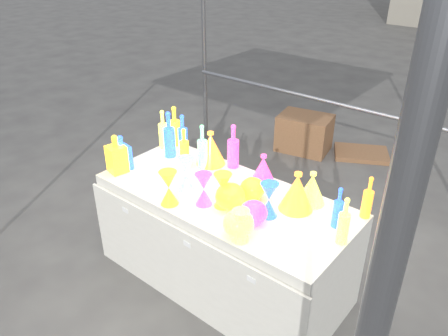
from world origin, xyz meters
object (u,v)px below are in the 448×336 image
Objects in this scene: cardboard_box_closed at (304,133)px; globe_0 at (230,198)px; lampshade_0 at (211,148)px; bottle_0 at (175,126)px; decanter_0 at (116,154)px; hourglass_0 at (169,188)px; display_table at (223,238)px.

globe_0 reaches higher than cardboard_box_closed.
cardboard_box_closed is at bearing 103.63° from lampshade_0.
bottle_0 reaches higher than decanter_0.
decanter_0 is 1.52× the size of globe_0.
globe_0 is at bearing 32.07° from hourglass_0.
decanter_0 is 0.70m from lampshade_0.
bottle_0 is 0.91m from hourglass_0.
cardboard_box_closed is at bearing 85.89° from bottle_0.
display_table is 6.21× the size of decanter_0.
cardboard_box_closed is 2.26× the size of lampshade_0.
hourglass_0 is (-0.20, -0.31, 0.50)m from display_table.
decanter_0 reaches higher than cardboard_box_closed.
decanter_0 is at bearing -125.17° from lampshade_0.
display_table is at bearing 144.73° from globe_0.
hourglass_0 is at bearing -122.53° from display_table.
bottle_0 is 1.28× the size of lampshade_0.
display_table is 3.08× the size of cardboard_box_closed.
lampshade_0 is at bearing 61.89° from decanter_0.
decanter_0 is 0.97m from globe_0.
hourglass_0 is at bearing 5.88° from decanter_0.
globe_0 is at bearing -32.87° from lampshade_0.
decanter_0 is 1.24× the size of hourglass_0.
globe_0 reaches higher than display_table.
bottle_0 is 1.15× the size of decanter_0.
display_table is at bearing 57.47° from hourglass_0.
lampshade_0 is at bearing -92.76° from cardboard_box_closed.
hourglass_0 is at bearing -91.31° from cardboard_box_closed.
display_table is at bearing -85.38° from cardboard_box_closed.
cardboard_box_closed is 2.68m from decanter_0.
cardboard_box_closed is 2.64m from globe_0.
bottle_0 is 0.61m from decanter_0.
lampshade_0 is (-0.16, 0.60, 0.01)m from hourglass_0.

